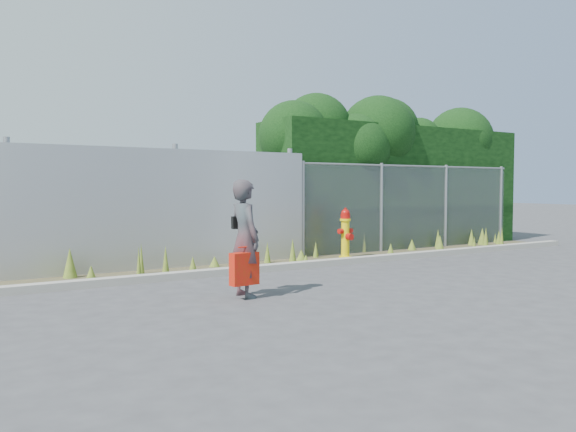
{
  "coord_description": "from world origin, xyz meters",
  "views": [
    {
      "loc": [
        -5.37,
        -6.86,
        1.51
      ],
      "look_at": [
        -0.3,
        1.4,
        1.0
      ],
      "focal_mm": 35.0,
      "sensor_mm": 36.0,
      "label": 1
    }
  ],
  "objects": [
    {
      "name": "ground",
      "position": [
        0.0,
        0.0,
        0.0
      ],
      "size": [
        80.0,
        80.0,
        0.0
      ],
      "primitive_type": "plane",
      "color": "#3D3C3F",
      "rests_on": "ground"
    },
    {
      "name": "curb",
      "position": [
        0.0,
        1.8,
        0.06
      ],
      "size": [
        16.0,
        0.22,
        0.12
      ],
      "primitive_type": "cube",
      "color": "gray",
      "rests_on": "ground"
    },
    {
      "name": "weed_strip",
      "position": [
        0.51,
        2.47,
        0.12
      ],
      "size": [
        16.0,
        1.28,
        0.54
      ],
      "color": "#443C26",
      "rests_on": "ground"
    },
    {
      "name": "corrugated_fence",
      "position": [
        -3.25,
        3.01,
        1.1
      ],
      "size": [
        8.5,
        0.21,
        2.3
      ],
      "color": "#A4A6AB",
      "rests_on": "ground"
    },
    {
      "name": "chainlink_fence",
      "position": [
        4.25,
        3.0,
        1.03
      ],
      "size": [
        6.5,
        0.07,
        2.05
      ],
      "color": "gray",
      "rests_on": "ground"
    },
    {
      "name": "hedge",
      "position": [
        4.32,
        4.02,
        2.12
      ],
      "size": [
        7.53,
        2.14,
        3.78
      ],
      "color": "black",
      "rests_on": "ground"
    },
    {
      "name": "fire_hydrant",
      "position": [
        1.75,
        2.45,
        0.52
      ],
      "size": [
        0.36,
        0.32,
        1.07
      ],
      "rotation": [
        0.0,
        0.0,
        0.08
      ],
      "color": "yellow",
      "rests_on": "ground"
    },
    {
      "name": "woman",
      "position": [
        -1.89,
        -0.07,
        0.8
      ],
      "size": [
        0.39,
        0.59,
        1.6
      ],
      "primitive_type": "imported",
      "rotation": [
        0.0,
        0.0,
        1.57
      ],
      "color": "#0D5155",
      "rests_on": "ground"
    },
    {
      "name": "red_tote_bag",
      "position": [
        -1.98,
        -0.22,
        0.42
      ],
      "size": [
        0.39,
        0.15,
        0.52
      ],
      "rotation": [
        0.0,
        0.0,
        0.11
      ],
      "color": "#A72A09"
    },
    {
      "name": "black_shoulder_bag",
      "position": [
        -1.87,
        0.12,
        1.01
      ],
      "size": [
        0.23,
        0.1,
        0.17
      ],
      "rotation": [
        0.0,
        0.0,
        -0.13
      ],
      "color": "black"
    }
  ]
}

